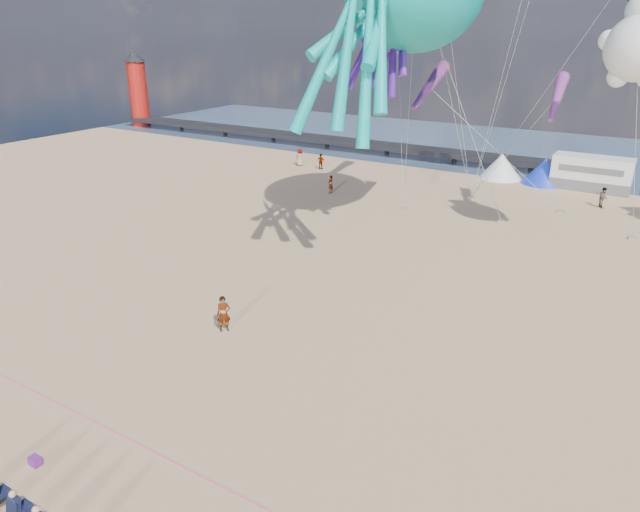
{
  "coord_description": "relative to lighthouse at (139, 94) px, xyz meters",
  "views": [
    {
      "loc": [
        11.34,
        -15.42,
        13.73
      ],
      "look_at": [
        -1.75,
        6.0,
        3.59
      ],
      "focal_mm": 32.0,
      "sensor_mm": 36.0,
      "label": 1
    }
  ],
  "objects": [
    {
      "name": "kite_panda",
      "position": [
        64.95,
        -22.25,
        8.11
      ],
      "size": [
        5.65,
        5.53,
        6.12
      ],
      "primitive_type": null,
      "rotation": [
        0.0,
        0.0,
        0.43
      ],
      "color": "white"
    },
    {
      "name": "sandbag_c",
      "position": [
        66.53,
        -16.54,
        -4.39
      ],
      "size": [
        0.5,
        0.35,
        0.22
      ],
      "primitive_type": "cube",
      "color": "gray",
      "rests_on": "ground"
    },
    {
      "name": "sandbag_b",
      "position": [
        57.8,
        -17.71,
        -4.39
      ],
      "size": [
        0.5,
        0.35,
        0.22
      ],
      "primitive_type": "cube",
      "color": "gray",
      "rests_on": "ground"
    },
    {
      "name": "sandbag_e",
      "position": [
        53.8,
        -12.45,
        -4.39
      ],
      "size": [
        0.5,
        0.35,
        0.22
      ],
      "primitive_type": "cube",
      "color": "gray",
      "rests_on": "ground"
    },
    {
      "name": "lighthouse",
      "position": [
        0.0,
        0.0,
        0.0
      ],
      "size": [
        2.6,
        2.6,
        9.0
      ],
      "primitive_type": "cylinder",
      "color": "#A5140F",
      "rests_on": "ground"
    },
    {
      "name": "pier",
      "position": [
        28.0,
        0.0,
        -3.5
      ],
      "size": [
        60.0,
        3.0,
        0.5
      ],
      "primitive_type": "cube",
      "color": "black",
      "rests_on": "ground"
    },
    {
      "name": "sandbag_d",
      "position": [
        61.12,
        -12.63,
        -4.39
      ],
      "size": [
        0.5,
        0.35,
        0.22
      ],
      "primitive_type": "cube",
      "color": "gray",
      "rests_on": "ground"
    },
    {
      "name": "water",
      "position": [
        56.0,
        11.0,
        -4.48
      ],
      "size": [
        120.0,
        120.0,
        0.0
      ],
      "primitive_type": "plane",
      "color": "#3B5271",
      "rests_on": "ground"
    },
    {
      "name": "tent_blue",
      "position": [
        58.0,
        -4.0,
        -3.3
      ],
      "size": [
        4.0,
        4.0,
        2.4
      ],
      "primitive_type": "cone",
      "color": "#1933CC",
      "rests_on": "ground"
    },
    {
      "name": "sandbag_a",
      "position": [
        50.17,
        -18.51,
        -4.39
      ],
      "size": [
        0.5,
        0.35,
        0.22
      ],
      "primitive_type": "cube",
      "color": "gray",
      "rests_on": "ground"
    },
    {
      "name": "spectator_row",
      "position": [
        53.15,
        -53.12,
        -3.85
      ],
      "size": [
        6.1,
        0.9,
        1.3
      ],
      "primitive_type": null,
      "color": "black",
      "rests_on": "ground"
    },
    {
      "name": "rope_line",
      "position": [
        56.0,
        -49.0,
        -4.48
      ],
      "size": [
        34.0,
        0.03,
        0.03
      ],
      "primitive_type": "cylinder",
      "rotation": [
        0.0,
        1.57,
        0.0
      ],
      "color": "#F2338C",
      "rests_on": "ground"
    },
    {
      "name": "beachgoer_0",
      "position": [
        34.49,
        -9.77,
        -3.6
      ],
      "size": [
        0.68,
        0.47,
        1.8
      ],
      "primitive_type": "imported",
      "rotation": [
        0.0,
        0.0,
        3.2
      ],
      "color": "#7F6659",
      "rests_on": "ground"
    },
    {
      "name": "standing_person",
      "position": [
        50.71,
        -41.09,
        -3.6
      ],
      "size": [
        0.78,
        0.77,
        1.81
      ],
      "primitive_type": "imported",
      "rotation": [
        0.0,
        0.0,
        0.76
      ],
      "color": "tan",
      "rests_on": "ground"
    },
    {
      "name": "beachgoer_5",
      "position": [
        42.67,
        -17.27,
        -3.69
      ],
      "size": [
        0.66,
        1.54,
        1.61
      ],
      "primitive_type": "imported",
      "rotation": [
        0.0,
        0.0,
        4.59
      ],
      "color": "#7F6659",
      "rests_on": "ground"
    },
    {
      "name": "tent_white",
      "position": [
        54.0,
        -4.0,
        -3.3
      ],
      "size": [
        4.0,
        4.0,
        2.4
      ],
      "primitive_type": "cone",
      "color": "white",
      "rests_on": "ground"
    },
    {
      "name": "beachgoer_3",
      "position": [
        37.2,
        -9.92,
        -3.7
      ],
      "size": [
        1.1,
        0.73,
        1.6
      ],
      "primitive_type": "imported",
      "rotation": [
        0.0,
        0.0,
        3.27
      ],
      "color": "#7F6659",
      "rests_on": "ground"
    },
    {
      "name": "beachgoer_1",
      "position": [
        63.69,
        -9.39,
        -3.66
      ],
      "size": [
        0.88,
        0.97,
        1.67
      ],
      "primitive_type": "imported",
      "rotation": [
        0.0,
        0.0,
        2.11
      ],
      "color": "#7F6659",
      "rests_on": "ground"
    },
    {
      "name": "windsock_left",
      "position": [
        47.79,
        -15.57,
        7.55
      ],
      "size": [
        1.61,
        8.02,
        7.97
      ],
      "primitive_type": null,
      "rotation": [
        0.0,
        0.0,
        -0.06
      ],
      "color": "red"
    },
    {
      "name": "ground",
      "position": [
        56.0,
        -44.0,
        -4.5
      ],
      "size": [
        120.0,
        120.0,
        0.0
      ],
      "primitive_type": "plane",
      "color": "tan",
      "rests_on": "ground"
    },
    {
      "name": "cooler_purple",
      "position": [
        51.25,
        -51.47,
        -4.34
      ],
      "size": [
        0.4,
        0.3,
        0.32
      ],
      "primitive_type": "cube",
      "color": "#66217F",
      "rests_on": "ground"
    },
    {
      "name": "motorhome_0",
      "position": [
        62.0,
        -4.0,
        -3.0
      ],
      "size": [
        6.6,
        2.5,
        3.0
      ],
      "primitive_type": "cube",
      "color": "silver",
      "rests_on": "ground"
    },
    {
      "name": "windsock_mid",
      "position": [
        52.13,
        -19.78,
        5.26
      ],
      "size": [
        1.04,
        5.74,
        5.74
      ],
      "primitive_type": null,
      "rotation": [
        0.0,
        0.0,
        -0.01
      ],
      "color": "red"
    },
    {
      "name": "windsock_right",
      "position": [
        60.29,
        -16.99,
        4.71
      ],
      "size": [
        1.29,
        5.14,
        5.09
      ],
      "primitive_type": null,
      "rotation": [
        0.0,
        0.0,
        0.08
      ],
      "color": "red"
    }
  ]
}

